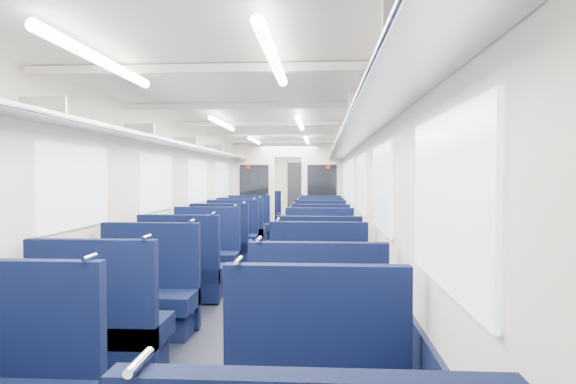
{
  "coord_description": "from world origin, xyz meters",
  "views": [
    {
      "loc": [
        0.85,
        -9.7,
        1.53
      ],
      "look_at": [
        0.09,
        2.03,
        1.14
      ],
      "focal_mm": 31.78,
      "sensor_mm": 36.0,
      "label": 1
    }
  ],
  "objects_px": {
    "seat_8": "(182,274)",
    "seat_17": "(320,232)",
    "seat_10": "(205,257)",
    "seat_11": "(319,260)",
    "seat_14": "(231,239)",
    "seat_5": "(318,339)",
    "seat_9": "(319,277)",
    "seat_4": "(100,332)",
    "seat_16": "(241,232)",
    "seat_21": "(320,219)",
    "end_door": "(298,190)",
    "seat_7": "(319,297)",
    "seat_18": "(248,227)",
    "seat_20": "(260,219)",
    "seat_13": "(320,248)",
    "seat_15": "(320,239)",
    "seat_19": "(320,227)",
    "seat_22": "(264,215)",
    "seat_12": "(221,246)",
    "bulkhead": "(288,187)",
    "seat_6": "(146,299)",
    "seat_23": "(320,216)"
  },
  "relations": [
    {
      "from": "seat_19",
      "to": "seat_12",
      "type": "bearing_deg",
      "value": -117.17
    },
    {
      "from": "seat_5",
      "to": "seat_17",
      "type": "bearing_deg",
      "value": 90.0
    },
    {
      "from": "bulkhead",
      "to": "seat_18",
      "type": "xyz_separation_m",
      "value": [
        -0.83,
        -1.43,
        -0.9
      ]
    },
    {
      "from": "seat_18",
      "to": "seat_20",
      "type": "distance_m",
      "value": 2.16
    },
    {
      "from": "seat_7",
      "to": "seat_11",
      "type": "xyz_separation_m",
      "value": [
        0.0,
        2.18,
        0.0
      ]
    },
    {
      "from": "seat_4",
      "to": "seat_11",
      "type": "distance_m",
      "value": 3.79
    },
    {
      "from": "seat_8",
      "to": "seat_14",
      "type": "xyz_separation_m",
      "value": [
        0.0,
        3.41,
        0.0
      ]
    },
    {
      "from": "seat_22",
      "to": "seat_18",
      "type": "bearing_deg",
      "value": -90.0
    },
    {
      "from": "end_door",
      "to": "seat_10",
      "type": "xyz_separation_m",
      "value": [
        -0.83,
        -11.36,
        -0.66
      ]
    },
    {
      "from": "seat_7",
      "to": "seat_20",
      "type": "distance_m",
      "value": 9.02
    },
    {
      "from": "bulkhead",
      "to": "seat_8",
      "type": "xyz_separation_m",
      "value": [
        -0.83,
        -7.06,
        -0.9
      ]
    },
    {
      "from": "end_door",
      "to": "seat_5",
      "type": "relative_size",
      "value": 1.83
    },
    {
      "from": "seat_9",
      "to": "seat_18",
      "type": "relative_size",
      "value": 1.0
    },
    {
      "from": "seat_9",
      "to": "seat_15",
      "type": "bearing_deg",
      "value": 90.0
    },
    {
      "from": "seat_9",
      "to": "seat_4",
      "type": "bearing_deg",
      "value": -127.04
    },
    {
      "from": "seat_11",
      "to": "seat_16",
      "type": "bearing_deg",
      "value": 115.82
    },
    {
      "from": "seat_10",
      "to": "seat_20",
      "type": "relative_size",
      "value": 1.0
    },
    {
      "from": "seat_4",
      "to": "seat_7",
      "type": "distance_m",
      "value": 2.06
    },
    {
      "from": "end_door",
      "to": "seat_7",
      "type": "height_order",
      "value": "end_door"
    },
    {
      "from": "seat_12",
      "to": "seat_17",
      "type": "relative_size",
      "value": 1.0
    },
    {
      "from": "seat_18",
      "to": "seat_8",
      "type": "bearing_deg",
      "value": -90.0
    },
    {
      "from": "seat_5",
      "to": "seat_8",
      "type": "xyz_separation_m",
      "value": [
        -1.66,
        2.35,
        0.0
      ]
    },
    {
      "from": "seat_4",
      "to": "seat_16",
      "type": "bearing_deg",
      "value": 90.0
    },
    {
      "from": "end_door",
      "to": "seat_8",
      "type": "bearing_deg",
      "value": -93.77
    },
    {
      "from": "seat_5",
      "to": "seat_23",
      "type": "xyz_separation_m",
      "value": [
        0.0,
        11.4,
        0.0
      ]
    },
    {
      "from": "seat_7",
      "to": "seat_6",
      "type": "bearing_deg",
      "value": -173.24
    },
    {
      "from": "seat_10",
      "to": "seat_21",
      "type": "distance_m",
      "value": 6.77
    },
    {
      "from": "seat_16",
      "to": "seat_21",
      "type": "xyz_separation_m",
      "value": [
        1.66,
        3.26,
        0.0
      ]
    },
    {
      "from": "seat_8",
      "to": "seat_17",
      "type": "height_order",
      "value": "same"
    },
    {
      "from": "bulkhead",
      "to": "seat_16",
      "type": "relative_size",
      "value": 2.56
    },
    {
      "from": "seat_9",
      "to": "seat_21",
      "type": "distance_m",
      "value": 7.9
    },
    {
      "from": "seat_17",
      "to": "seat_11",
      "type": "bearing_deg",
      "value": -90.0
    },
    {
      "from": "seat_7",
      "to": "seat_10",
      "type": "distance_m",
      "value": 2.85
    },
    {
      "from": "seat_10",
      "to": "seat_11",
      "type": "relative_size",
      "value": 1.0
    },
    {
      "from": "seat_11",
      "to": "seat_21",
      "type": "xyz_separation_m",
      "value": [
        0.0,
        6.7,
        0.0
      ]
    },
    {
      "from": "seat_13",
      "to": "seat_15",
      "type": "height_order",
      "value": "same"
    },
    {
      "from": "seat_16",
      "to": "seat_17",
      "type": "relative_size",
      "value": 1.0
    },
    {
      "from": "seat_17",
      "to": "seat_14",
      "type": "bearing_deg",
      "value": -141.96
    },
    {
      "from": "seat_7",
      "to": "seat_18",
      "type": "relative_size",
      "value": 1.0
    },
    {
      "from": "seat_11",
      "to": "seat_21",
      "type": "height_order",
      "value": "same"
    },
    {
      "from": "seat_8",
      "to": "seat_22",
      "type": "bearing_deg",
      "value": 90.0
    },
    {
      "from": "seat_4",
      "to": "seat_22",
      "type": "xyz_separation_m",
      "value": [
        0.0,
        11.24,
        0.0
      ]
    },
    {
      "from": "seat_8",
      "to": "seat_21",
      "type": "distance_m",
      "value": 7.98
    },
    {
      "from": "seat_8",
      "to": "seat_22",
      "type": "relative_size",
      "value": 1.0
    },
    {
      "from": "seat_8",
      "to": "seat_16",
      "type": "bearing_deg",
      "value": 90.0
    },
    {
      "from": "seat_15",
      "to": "seat_19",
      "type": "xyz_separation_m",
      "value": [
        0.0,
        2.21,
        0.0
      ]
    },
    {
      "from": "seat_10",
      "to": "seat_18",
      "type": "distance_m",
      "value": 4.39
    },
    {
      "from": "bulkhead",
      "to": "seat_20",
      "type": "xyz_separation_m",
      "value": [
        -0.83,
        0.74,
        -0.9
      ]
    },
    {
      "from": "seat_7",
      "to": "seat_11",
      "type": "bearing_deg",
      "value": 90.0
    },
    {
      "from": "seat_7",
      "to": "seat_13",
      "type": "height_order",
      "value": "same"
    }
  ]
}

